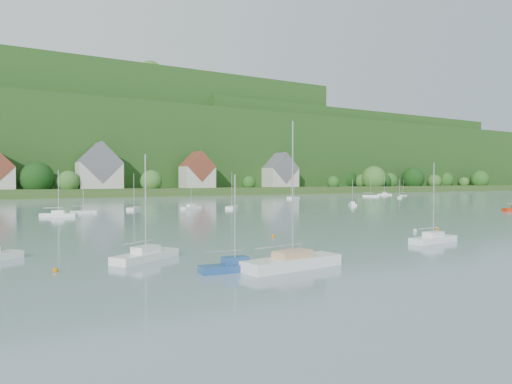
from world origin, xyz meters
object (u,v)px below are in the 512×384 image
near_sailboat_0 (146,255)px  near_sailboat_3 (433,238)px  near_sailboat_1 (235,265)px  near_sailboat_2 (292,261)px

near_sailboat_0 → near_sailboat_3: bearing=-40.0°
near_sailboat_1 → near_sailboat_3: bearing=13.1°
near_sailboat_1 → near_sailboat_3: 23.88m
near_sailboat_0 → near_sailboat_2: near_sailboat_2 is taller
near_sailboat_1 → near_sailboat_3: (23.69, 3.05, 0.04)m
near_sailboat_0 → near_sailboat_1: 8.26m
near_sailboat_0 → near_sailboat_3: size_ratio=1.03×
near_sailboat_1 → near_sailboat_0: bearing=123.9°
near_sailboat_0 → near_sailboat_1: (3.90, -7.28, -0.04)m
near_sailboat_0 → near_sailboat_3: near_sailboat_0 is taller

